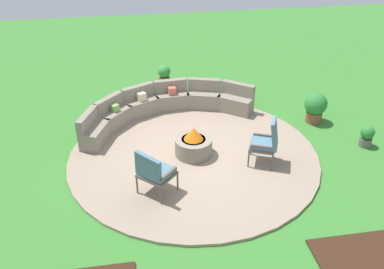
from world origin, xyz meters
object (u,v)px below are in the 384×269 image
at_px(fire_pit, 193,144).
at_px(lounge_chair_front_right, 267,141).
at_px(lounge_chair_front_left, 154,171).
at_px(potted_plant_2, 315,107).
at_px(potted_plant_1, 367,136).
at_px(potted_plant_0, 164,74).
at_px(curved_stone_bench, 162,107).

bearing_deg(fire_pit, lounge_chair_front_right, -21.62).
relative_size(lounge_chair_front_left, potted_plant_2, 1.29).
bearing_deg(lounge_chair_front_right, potted_plant_1, -58.79).
bearing_deg(fire_pit, potted_plant_1, -3.21).
relative_size(fire_pit, potted_plant_0, 1.39).
bearing_deg(potted_plant_0, fire_pit, -87.17).
bearing_deg(potted_plant_2, lounge_chair_front_right, -137.89).
xyz_separation_m(lounge_chair_front_right, potted_plant_2, (1.83, 1.65, -0.18)).
xyz_separation_m(fire_pit, potted_plant_1, (4.01, -0.22, -0.04)).
height_order(curved_stone_bench, potted_plant_1, curved_stone_bench).
height_order(fire_pit, lounge_chair_front_left, lounge_chair_front_left).
bearing_deg(potted_plant_2, potted_plant_1, -61.23).
bearing_deg(lounge_chair_front_left, curved_stone_bench, 124.89).
relative_size(lounge_chair_front_right, potted_plant_1, 2.04).
height_order(lounge_chair_front_left, potted_plant_2, lounge_chair_front_left).
distance_m(curved_stone_bench, lounge_chair_front_right, 3.13).
xyz_separation_m(lounge_chair_front_left, potted_plant_0, (0.77, 5.30, -0.27)).
height_order(lounge_chair_front_right, potted_plant_0, lounge_chair_front_right).
bearing_deg(curved_stone_bench, potted_plant_0, 82.13).
height_order(fire_pit, potted_plant_1, fire_pit).
distance_m(lounge_chair_front_left, potted_plant_2, 4.86).
height_order(lounge_chair_front_right, potted_plant_1, lounge_chair_front_right).
height_order(fire_pit, lounge_chair_front_right, lounge_chair_front_right).
distance_m(fire_pit, potted_plant_2, 3.47).
height_order(curved_stone_bench, potted_plant_2, curved_stone_bench).
bearing_deg(potted_plant_1, potted_plant_2, 118.77).
height_order(potted_plant_1, potted_plant_2, potted_plant_2).
height_order(fire_pit, potted_plant_0, fire_pit).
xyz_separation_m(fire_pit, lounge_chair_front_right, (1.47, -0.58, 0.30)).
bearing_deg(potted_plant_1, fire_pit, 176.79).
xyz_separation_m(lounge_chair_front_left, potted_plant_1, (4.98, 1.02, -0.31)).
distance_m(fire_pit, curved_stone_bench, 1.90).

